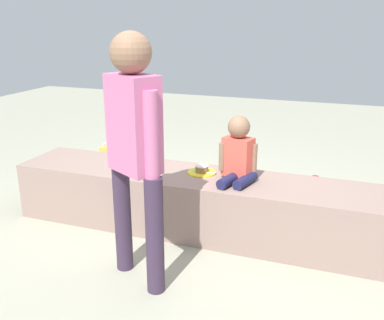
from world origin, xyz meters
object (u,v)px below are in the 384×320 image
Objects in this scene: gift_bag at (112,162)px; party_cup_red at (315,181)px; water_bottle_near_gift at (261,184)px; cake_plate at (202,171)px; adult_standing at (134,140)px; cake_box_white at (173,181)px; handbag_black_leather at (235,176)px; child_seated at (238,153)px.

gift_bag is 3.44× the size of party_cup_red.
water_bottle_near_gift is 0.59m from party_cup_red.
party_cup_red is (0.77, 1.22, -0.43)m from cake_plate.
water_bottle_near_gift is (0.44, 1.70, -0.83)m from adult_standing.
adult_standing is 0.95m from cake_plate.
cake_box_white is (-0.86, -0.11, -0.04)m from water_bottle_near_gift.
cake_plate is 1.51m from party_cup_red.
water_bottle_near_gift is at bearing 7.18° from cake_box_white.
cake_box_white is (-1.33, -0.46, -0.00)m from party_cup_red.
gift_bag is 1.07× the size of handbag_black_leather.
adult_standing is 1.86m from cake_box_white.
adult_standing reaches higher than cake_plate.
cake_box_white is 0.61m from handbag_black_leather.
handbag_black_leather is at bearing 87.88° from cake_plate.
adult_standing is at bearing -95.54° from handbag_black_leather.
child_seated is 0.92m from adult_standing.
adult_standing is at bearing -55.01° from gift_bag.
cake_plate is 0.67× the size of cake_box_white.
child_seated reaches higher than cake_box_white.
child_seated is 1.29× the size of gift_bag.
water_bottle_near_gift reaches higher than cake_box_white.
cake_plate reaches higher than party_cup_red.
water_bottle_near_gift is at bearing 3.74° from gift_bag.
cake_plate is 1.50m from gift_bag.
adult_standing reaches higher than water_bottle_near_gift.
adult_standing reaches higher than cake_box_white.
cake_plate is (-0.30, 0.06, -0.19)m from child_seated.
adult_standing is 2.41m from party_cup_red.
water_bottle_near_gift is 0.87m from cake_box_white.
child_seated is 0.36m from cake_plate.
adult_standing is at bearing -104.43° from water_bottle_near_gift.
cake_box_white is at bearing -172.82° from water_bottle_near_gift.
adult_standing is 6.85× the size of cake_plate.
water_bottle_near_gift is 0.63× the size of cake_box_white.
handbag_black_leather is (0.03, 0.91, -0.35)m from cake_plate.
party_cup_red is 0.31× the size of handbag_black_leather.
child_seated is at bearing 60.51° from adult_standing.
child_seated is at bearing -74.72° from handbag_black_leather.
adult_standing reaches higher than party_cup_red.
cake_box_white is at bearing -0.57° from gift_bag.
water_bottle_near_gift is (1.56, 0.10, -0.07)m from gift_bag.
gift_bag is at bearing 124.99° from adult_standing.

